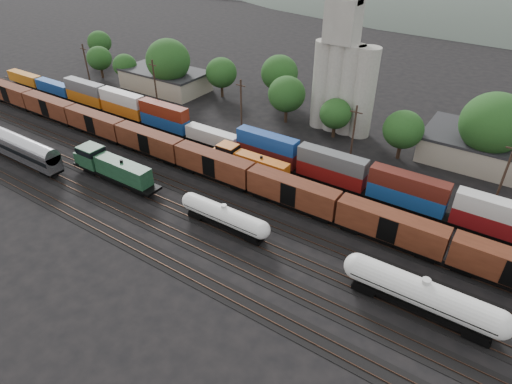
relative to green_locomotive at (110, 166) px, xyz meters
The scene contains 13 objects.
ground 21.06m from the green_locomotive, 13.86° to the left, with size 600.00×600.00×0.00m, color black.
tracks 21.05m from the green_locomotive, 13.86° to the left, with size 180.00×33.20×0.20m.
green_locomotive is the anchor object (origin of this frame).
tank_car_a 24.43m from the green_locomotive, ahead, with size 15.35×2.75×4.02m.
tank_car_b 52.58m from the green_locomotive, ahead, with size 18.91×3.39×4.96m.
passenger_coach 20.75m from the green_locomotive, 166.05° to the right, with size 24.03×2.96×5.46m.
orange_locomotive 23.50m from the green_locomotive, 39.67° to the left, with size 17.02×2.84×4.26m.
boxcar_string 12.16m from the green_locomotive, 55.37° to the left, with size 122.80×2.90×4.20m.
container_wall 24.42m from the green_locomotive, 54.99° to the left, with size 164.08×2.60×5.80m.
grain_silo 48.03m from the green_locomotive, 60.13° to the left, with size 13.40×5.00×29.00m.
industrial_sheds 48.41m from the green_locomotive, 56.26° to the left, with size 119.38×17.26×5.10m.
tree_band 47.16m from the green_locomotive, 60.00° to the left, with size 167.42×20.97×14.16m.
utility_poles 33.93m from the green_locomotive, 53.12° to the left, with size 122.20×0.36×12.00m.
Camera 1 is at (35.65, -43.73, 39.03)m, focal length 30.00 mm.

